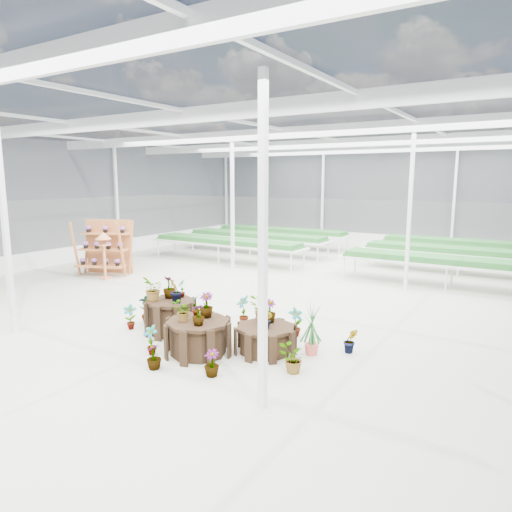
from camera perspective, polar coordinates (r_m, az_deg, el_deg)
The scene contains 10 objects.
ground_plane at distance 11.35m, azimuth -1.85°, elevation -6.44°, with size 24.00×24.00×0.00m, color gray.
greenhouse_shell at distance 10.94m, azimuth -1.92°, elevation 4.96°, with size 18.00×24.00×4.50m, color white, non-canonical shape.
steel_frame at distance 10.94m, azimuth -1.92°, elevation 4.96°, with size 18.00×24.00×4.50m, color silver, non-canonical shape.
nursery_benches at distance 17.58m, azimuth 11.20°, elevation 0.54°, with size 16.00×7.00×0.84m, color silver, non-canonical shape.
plinth_tall at distance 9.59m, azimuth -10.62°, elevation -7.47°, with size 1.02×1.02×0.70m, color black.
plinth_mid at distance 8.42m, azimuth -7.24°, elevation -10.05°, with size 1.19×1.19×0.63m, color black.
plinth_low at distance 8.44m, azimuth 1.20°, elevation -10.37°, with size 1.12×1.12×0.50m, color black.
shelf_rack at distance 15.76m, azimuth -18.52°, elevation 0.97°, with size 1.71×0.90×1.81m, color #A45E30, non-canonical shape.
bird_table at distance 15.14m, azimuth -18.44°, elevation 0.05°, with size 0.36×0.36×1.50m, color #BF7147, non-canonical shape.
nursery_plants at distance 8.87m, azimuth -4.65°, elevation -7.40°, with size 4.80×3.07×1.21m.
Camera 1 is at (6.03, -9.09, 3.14)m, focal length 32.00 mm.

